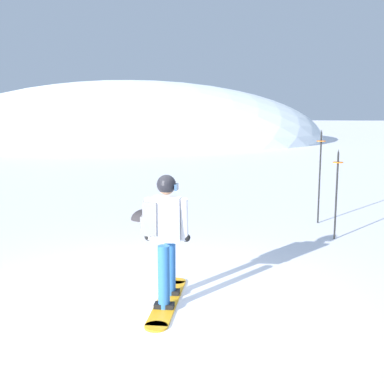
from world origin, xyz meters
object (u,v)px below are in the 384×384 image
(snowboarder_main, at_px, (164,235))
(piste_marker_near, at_px, (337,188))
(piste_marker_far, at_px, (320,171))
(rock_mid, at_px, (146,219))

(snowboarder_main, bearing_deg, piste_marker_near, 54.62)
(piste_marker_near, xyz_separation_m, piste_marker_far, (-0.19, 1.42, 0.18))
(snowboarder_main, relative_size, piste_marker_far, 0.86)
(piste_marker_near, relative_size, piste_marker_far, 0.85)
(rock_mid, bearing_deg, piste_marker_far, 3.90)
(snowboarder_main, relative_size, rock_mid, 2.57)
(snowboarder_main, height_order, piste_marker_far, piste_marker_far)
(rock_mid, bearing_deg, piste_marker_near, -15.49)
(snowboarder_main, distance_m, piste_marker_far, 5.72)
(piste_marker_near, distance_m, piste_marker_far, 1.45)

